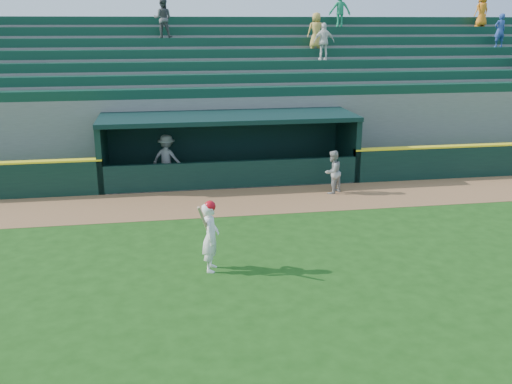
% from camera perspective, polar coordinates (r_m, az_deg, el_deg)
% --- Properties ---
extents(ground, '(120.00, 120.00, 0.00)m').
position_cam_1_polar(ground, '(14.44, 1.06, -6.75)').
color(ground, '#194310').
rests_on(ground, ground).
extents(warning_track, '(40.00, 3.00, 0.01)m').
position_cam_1_polar(warning_track, '(18.98, -1.65, -0.93)').
color(warning_track, brown).
rests_on(warning_track, ground).
extents(dugout_player_front, '(0.93, 0.90, 1.51)m').
position_cam_1_polar(dugout_player_front, '(19.88, 7.66, 1.99)').
color(dugout_player_front, '#9C9C97').
rests_on(dugout_player_front, ground).
extents(dugout_player_inside, '(1.31, 1.07, 1.76)m').
position_cam_1_polar(dugout_player_inside, '(21.43, -8.90, 3.36)').
color(dugout_player_inside, '#A5A5A0').
rests_on(dugout_player_inside, ground).
extents(dugout, '(9.40, 2.80, 2.46)m').
position_cam_1_polar(dugout, '(21.62, -2.81, 4.95)').
color(dugout, slate).
rests_on(dugout, ground).
extents(stands, '(34.50, 6.25, 7.10)m').
position_cam_1_polar(stands, '(25.93, -4.03, 9.20)').
color(stands, slate).
rests_on(stands, ground).
extents(batter_at_plate, '(0.59, 0.79, 1.76)m').
position_cam_1_polar(batter_at_plate, '(13.57, -4.57, -4.37)').
color(batter_at_plate, white).
rests_on(batter_at_plate, ground).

